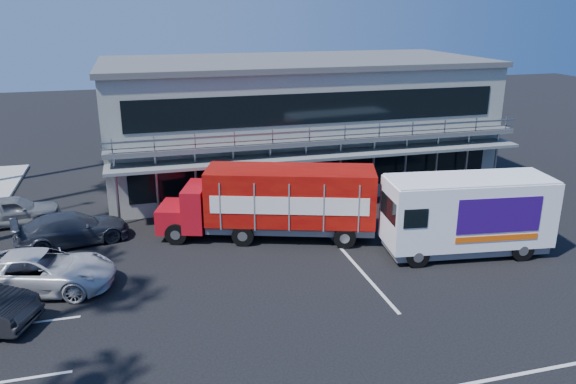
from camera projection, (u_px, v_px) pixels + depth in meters
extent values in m
plane|color=black|center=(327.00, 295.00, 20.90)|extent=(120.00, 120.00, 0.00)
cube|color=gray|center=(294.00, 122.00, 34.29)|extent=(22.00, 10.00, 7.00)
cube|color=#515454|center=(294.00, 61.00, 33.15)|extent=(22.40, 10.40, 0.30)
cube|color=#515454|center=(324.00, 141.00, 29.13)|extent=(22.00, 1.20, 0.25)
cube|color=gray|center=(327.00, 133.00, 28.47)|extent=(22.00, 0.08, 0.90)
cube|color=slate|center=(325.00, 155.00, 29.08)|extent=(22.00, 1.80, 0.15)
cube|color=black|center=(319.00, 174.00, 30.29)|extent=(20.00, 0.06, 1.60)
cube|color=black|center=(321.00, 108.00, 29.16)|extent=(20.00, 0.06, 1.60)
cube|color=#B00E19|center=(175.00, 216.00, 26.08)|extent=(1.93, 2.44, 1.14)
cube|color=#B00E19|center=(196.00, 206.00, 25.87)|extent=(1.64, 2.54, 1.99)
cube|color=black|center=(196.00, 195.00, 25.69)|extent=(0.68, 1.92, 0.66)
cube|color=#AA150A|center=(290.00, 195.00, 25.45)|extent=(7.93, 4.63, 2.46)
cube|color=slate|center=(290.00, 225.00, 25.91)|extent=(7.82, 4.30, 0.28)
cube|color=white|center=(289.00, 206.00, 24.35)|extent=(6.62, 2.22, 0.80)
cube|color=white|center=(292.00, 189.00, 26.62)|extent=(6.62, 2.22, 0.80)
cylinder|color=black|center=(176.00, 234.00, 25.22)|extent=(1.02, 0.58, 0.98)
cylinder|color=black|center=(186.00, 218.00, 27.20)|extent=(1.02, 0.58, 0.98)
cylinder|color=black|center=(243.00, 235.00, 25.07)|extent=(1.02, 0.58, 0.98)
cylinder|color=black|center=(248.00, 219.00, 27.04)|extent=(1.02, 0.58, 0.98)
cylinder|color=black|center=(345.00, 238.00, 24.84)|extent=(1.02, 0.58, 0.98)
cylinder|color=black|center=(343.00, 221.00, 26.82)|extent=(1.02, 0.58, 0.98)
cube|color=white|center=(467.00, 211.00, 23.87)|extent=(7.25, 3.27, 2.80)
cube|color=slate|center=(464.00, 244.00, 24.36)|extent=(6.94, 2.99, 0.35)
cube|color=black|center=(389.00, 208.00, 23.31)|extent=(0.31, 1.96, 0.95)
cube|color=white|center=(471.00, 179.00, 23.42)|extent=(7.10, 3.20, 0.08)
cube|color=#2C0B66|center=(500.00, 215.00, 22.77)|extent=(3.58, 0.49, 1.50)
cube|color=#2C0B66|center=(473.00, 196.00, 25.06)|extent=(3.58, 0.49, 1.50)
cube|color=#F2590C|center=(497.00, 238.00, 23.08)|extent=(3.57, 0.48, 0.25)
cylinder|color=black|center=(417.00, 256.00, 23.00)|extent=(0.99, 0.40, 0.96)
cylinder|color=black|center=(400.00, 236.00, 25.00)|extent=(0.99, 0.40, 0.96)
cylinder|color=black|center=(522.00, 250.00, 23.62)|extent=(0.99, 0.40, 0.96)
cylinder|color=black|center=(497.00, 231.00, 25.61)|extent=(0.99, 0.40, 0.96)
imported|color=silver|center=(41.00, 271.00, 21.08)|extent=(5.88, 3.66, 1.52)
imported|color=#292E37|center=(72.00, 229.00, 25.25)|extent=(5.25, 3.06, 1.43)
imported|color=slate|center=(13.00, 211.00, 27.42)|extent=(4.46, 2.14, 1.47)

